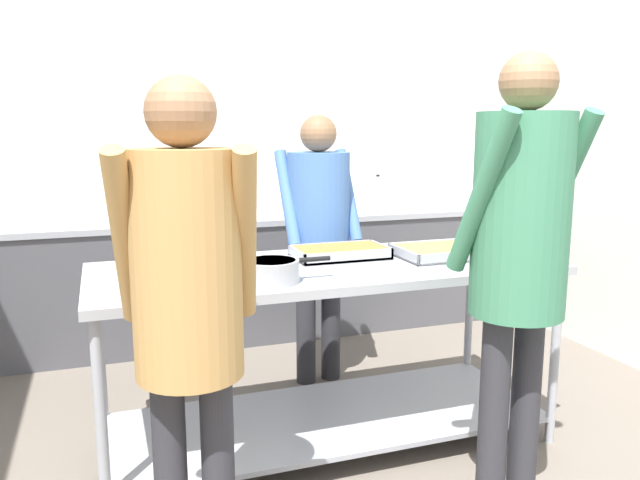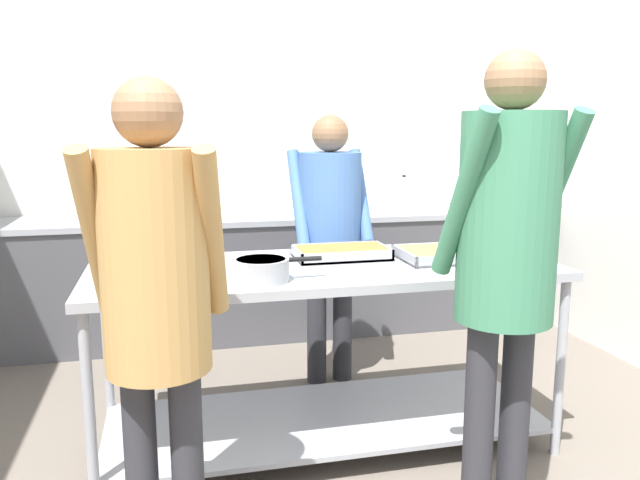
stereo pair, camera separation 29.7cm
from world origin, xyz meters
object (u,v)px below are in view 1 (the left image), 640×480
at_px(sauce_pan, 272,270).
at_px(guest_serving_right, 187,288).
at_px(water_bottle, 378,193).
at_px(cook_behind_counter, 318,222).
at_px(plate_stack, 174,261).
at_px(guest_serving_left, 519,239).
at_px(serving_tray_vegetables, 440,252).
at_px(serving_tray_roast, 340,253).

relative_size(sauce_pan, guest_serving_right, 0.22).
bearing_deg(water_bottle, cook_behind_counter, -128.81).
bearing_deg(water_bottle, plate_stack, -137.25).
relative_size(cook_behind_counter, water_bottle, 6.05).
bearing_deg(guest_serving_left, sauce_pan, 147.71).
distance_m(serving_tray_vegetables, guest_serving_left, 0.77).
height_order(plate_stack, serving_tray_roast, plate_stack).
bearing_deg(guest_serving_left, serving_tray_roast, 112.55).
bearing_deg(serving_tray_roast, plate_stack, 175.86).
xyz_separation_m(guest_serving_left, guest_serving_right, (-1.23, -0.03, -0.07)).
xyz_separation_m(cook_behind_counter, water_bottle, (0.88, 1.09, 0.04)).
height_order(serving_tray_vegetables, guest_serving_right, guest_serving_right).
bearing_deg(sauce_pan, guest_serving_left, -32.29).
xyz_separation_m(guest_serving_left, cook_behind_counter, (-0.27, 1.49, -0.13)).
bearing_deg(serving_tray_roast, serving_tray_vegetables, -18.05).
bearing_deg(cook_behind_counter, serving_tray_roast, -99.28).
distance_m(serving_tray_roast, serving_tray_vegetables, 0.50).
height_order(sauce_pan, serving_tray_roast, sauce_pan).
bearing_deg(sauce_pan, guest_serving_right, -126.78).
distance_m(sauce_pan, serving_tray_vegetables, 0.94).
bearing_deg(serving_tray_roast, water_bottle, 59.98).
distance_m(plate_stack, guest_serving_left, 1.51).
xyz_separation_m(sauce_pan, serving_tray_roast, (0.45, 0.37, -0.03)).
relative_size(serving_tray_roast, water_bottle, 1.73).
bearing_deg(serving_tray_vegetables, cook_behind_counter, 116.49).
xyz_separation_m(guest_serving_left, water_bottle, (0.61, 2.58, -0.10)).
relative_size(sauce_pan, cook_behind_counter, 0.24).
bearing_deg(guest_serving_left, water_bottle, 76.77).
xyz_separation_m(guest_serving_right, water_bottle, (1.83, 2.61, -0.02)).
bearing_deg(guest_serving_right, sauce_pan, 53.22).
bearing_deg(serving_tray_vegetables, sauce_pan, -166.47).
bearing_deg(sauce_pan, water_bottle, 55.43).
distance_m(guest_serving_left, guest_serving_right, 1.23).
distance_m(plate_stack, serving_tray_vegetables, 1.28).
relative_size(plate_stack, serving_tray_vegetables, 0.57).
bearing_deg(sauce_pan, serving_tray_roast, 40.00).
bearing_deg(guest_serving_left, guest_serving_right, -178.44).
bearing_deg(plate_stack, serving_tray_vegetables, -9.49).
relative_size(plate_stack, sauce_pan, 0.65).
distance_m(sauce_pan, guest_serving_left, 0.98).
xyz_separation_m(sauce_pan, guest_serving_right, (-0.41, -0.55, 0.10)).
bearing_deg(serving_tray_vegetables, plate_stack, 170.51).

